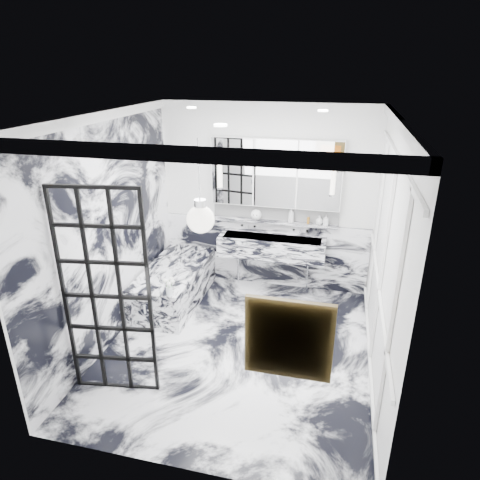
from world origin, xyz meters
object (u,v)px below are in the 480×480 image
(trough_sink, at_px, (272,247))
(bathtub, at_px, (175,284))
(crittall_door, at_px, (106,296))
(mirror_cabinet, at_px, (276,173))

(trough_sink, distance_m, bathtub, 1.55)
(crittall_door, bearing_deg, mirror_cabinet, 56.82)
(trough_sink, bearing_deg, crittall_door, -116.28)
(trough_sink, distance_m, mirror_cabinet, 1.10)
(bathtub, bearing_deg, mirror_cabinet, 32.06)
(crittall_door, relative_size, trough_sink, 1.41)
(mirror_cabinet, height_order, bathtub, mirror_cabinet)
(crittall_door, xyz_separation_m, mirror_cabinet, (1.25, 2.71, 0.69))
(crittall_door, bearing_deg, bathtub, 83.80)
(trough_sink, relative_size, bathtub, 0.97)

